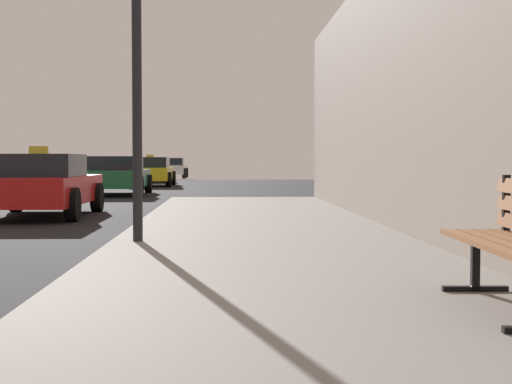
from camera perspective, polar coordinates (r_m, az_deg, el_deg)
The scene contains 6 objects.
sidewalk at distance 4.85m, azimuth 4.72°, elevation -10.46°, with size 4.00×32.00×0.15m, color gray.
car_red at distance 16.17m, azimuth -15.69°, elevation 0.52°, with size 2.01×4.33×1.43m.
car_green at distance 25.71m, azimuth -10.36°, elevation 1.24°, with size 2.06×4.51×1.27m.
car_yellow at distance 34.09m, azimuth -7.85°, elevation 1.53°, with size 2.00×4.47×1.27m.
car_white at distance 40.67m, azimuth -7.86°, elevation 1.67°, with size 1.98×4.36×1.43m.
car_silver at distance 48.63m, azimuth -6.32°, elevation 1.79°, with size 1.97×4.55×1.27m.
Camera 1 is at (3.41, -4.69, 1.15)m, focal length 53.82 mm.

